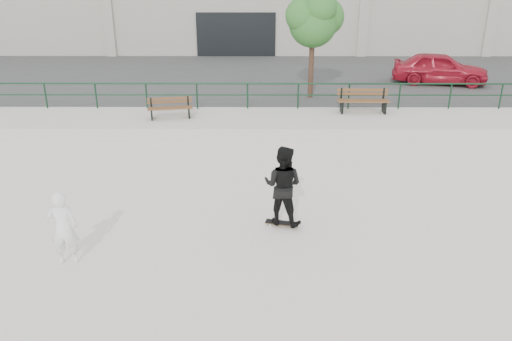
{
  "coord_description": "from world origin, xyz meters",
  "views": [
    {
      "loc": [
        1.43,
        -8.57,
        5.6
      ],
      "look_at": [
        1.38,
        2.0,
        1.36
      ],
      "focal_mm": 35.0,
      "sensor_mm": 36.0,
      "label": 1
    }
  ],
  "objects_px": {
    "tree": "(314,18)",
    "skateboard": "(282,223)",
    "bench_right": "(363,101)",
    "seated_skater": "(63,228)",
    "bench_left": "(170,108)",
    "red_car": "(440,68)",
    "standing_skater": "(283,186)"
  },
  "relations": [
    {
      "from": "red_car",
      "to": "seated_skater",
      "type": "distance_m",
      "value": 19.88
    },
    {
      "from": "bench_right",
      "to": "tree",
      "type": "xyz_separation_m",
      "value": [
        -1.75,
        2.52,
        2.87
      ]
    },
    {
      "from": "bench_right",
      "to": "red_car",
      "type": "bearing_deg",
      "value": 49.26
    },
    {
      "from": "standing_skater",
      "to": "seated_skater",
      "type": "height_order",
      "value": "standing_skater"
    },
    {
      "from": "tree",
      "to": "bench_left",
      "type": "bearing_deg",
      "value": -148.82
    },
    {
      "from": "bench_right",
      "to": "standing_skater",
      "type": "relative_size",
      "value": 1.04
    },
    {
      "from": "standing_skater",
      "to": "seated_skater",
      "type": "distance_m",
      "value": 4.77
    },
    {
      "from": "bench_right",
      "to": "skateboard",
      "type": "height_order",
      "value": "bench_right"
    },
    {
      "from": "tree",
      "to": "standing_skater",
      "type": "bearing_deg",
      "value": -98.95
    },
    {
      "from": "tree",
      "to": "red_car",
      "type": "relative_size",
      "value": 1.0
    },
    {
      "from": "bench_right",
      "to": "seated_skater",
      "type": "bearing_deg",
      "value": -127.72
    },
    {
      "from": "bench_right",
      "to": "seated_skater",
      "type": "height_order",
      "value": "seated_skater"
    },
    {
      "from": "bench_left",
      "to": "skateboard",
      "type": "xyz_separation_m",
      "value": [
        3.84,
        -7.55,
        -0.8
      ]
    },
    {
      "from": "bench_left",
      "to": "seated_skater",
      "type": "bearing_deg",
      "value": -104.81
    },
    {
      "from": "tree",
      "to": "seated_skater",
      "type": "relative_size",
      "value": 2.78
    },
    {
      "from": "red_car",
      "to": "seated_skater",
      "type": "bearing_deg",
      "value": 153.31
    },
    {
      "from": "bench_right",
      "to": "red_car",
      "type": "relative_size",
      "value": 0.45
    },
    {
      "from": "bench_right",
      "to": "seated_skater",
      "type": "distance_m",
      "value": 12.78
    },
    {
      "from": "bench_left",
      "to": "standing_skater",
      "type": "relative_size",
      "value": 0.9
    },
    {
      "from": "bench_left",
      "to": "seated_skater",
      "type": "distance_m",
      "value": 9.18
    },
    {
      "from": "bench_left",
      "to": "red_car",
      "type": "height_order",
      "value": "red_car"
    },
    {
      "from": "bench_right",
      "to": "standing_skater",
      "type": "distance_m",
      "value": 9.08
    },
    {
      "from": "standing_skater",
      "to": "seated_skater",
      "type": "relative_size",
      "value": 1.19
    },
    {
      "from": "bench_left",
      "to": "tree",
      "type": "relative_size",
      "value": 0.38
    },
    {
      "from": "tree",
      "to": "skateboard",
      "type": "xyz_separation_m",
      "value": [
        -1.72,
        -10.92,
        -3.74
      ]
    },
    {
      "from": "bench_left",
      "to": "standing_skater",
      "type": "distance_m",
      "value": 8.47
    },
    {
      "from": "red_car",
      "to": "seated_skater",
      "type": "xyz_separation_m",
      "value": [
        -12.66,
        -15.32,
        -0.45
      ]
    },
    {
      "from": "bench_right",
      "to": "seated_skater",
      "type": "xyz_separation_m",
      "value": [
        -7.95,
        -10.0,
        -0.15
      ]
    },
    {
      "from": "bench_right",
      "to": "skateboard",
      "type": "bearing_deg",
      "value": -111.7
    },
    {
      "from": "skateboard",
      "to": "bench_left",
      "type": "bearing_deg",
      "value": 130.76
    },
    {
      "from": "seated_skater",
      "to": "bench_right",
      "type": "bearing_deg",
      "value": -137.38
    },
    {
      "from": "bench_right",
      "to": "tree",
      "type": "height_order",
      "value": "tree"
    }
  ]
}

